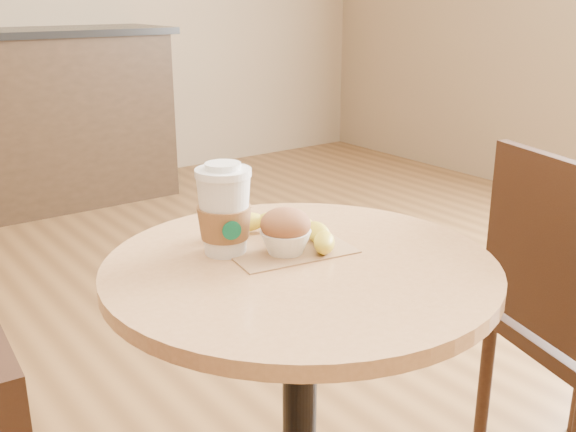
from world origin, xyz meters
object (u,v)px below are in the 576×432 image
(cafe_table, at_px, (300,355))
(muffin, at_px, (285,231))
(coffee_cup, at_px, (224,213))
(banana, at_px, (277,233))
(chair_right, at_px, (574,318))

(cafe_table, relative_size, muffin, 7.46)
(cafe_table, relative_size, coffee_cup, 4.17)
(muffin, relative_size, banana, 0.37)
(cafe_table, xyz_separation_m, coffee_cup, (-0.09, 0.12, 0.28))
(chair_right, height_order, coffee_cup, coffee_cup)
(banana, bearing_deg, cafe_table, -124.63)
(coffee_cup, bearing_deg, cafe_table, -37.57)
(coffee_cup, height_order, muffin, coffee_cup)
(cafe_table, height_order, chair_right, chair_right)
(chair_right, relative_size, banana, 3.28)
(cafe_table, bearing_deg, banana, 80.09)
(muffin, bearing_deg, coffee_cup, 140.01)
(chair_right, xyz_separation_m, coffee_cup, (-0.78, 0.30, 0.34))
(cafe_table, bearing_deg, muffin, 89.51)
(banana, bearing_deg, muffin, -132.77)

